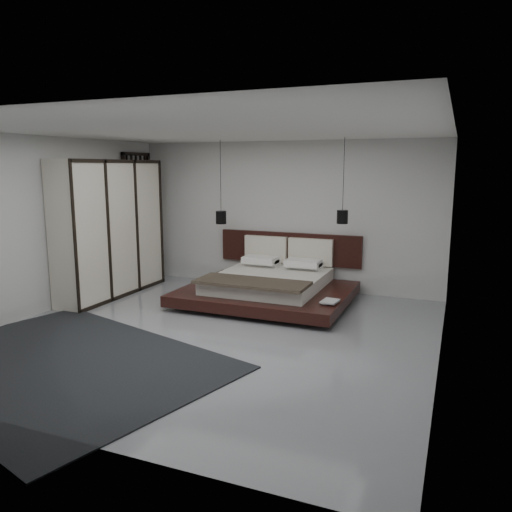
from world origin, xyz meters
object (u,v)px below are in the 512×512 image
at_px(bed, 270,285).
at_px(lattice_screen, 138,217).
at_px(pendant_right, 342,217).
at_px(pendant_left, 221,217).
at_px(wardrobe, 110,229).
at_px(rug, 60,363).

bearing_deg(bed, lattice_screen, 169.98).
distance_m(lattice_screen, pendant_right, 4.23).
height_order(bed, pendant_left, pendant_left).
relative_size(bed, pendant_right, 1.95).
xyz_separation_m(pendant_left, wardrobe, (-1.68, -1.12, -0.17)).
bearing_deg(wardrobe, pendant_left, 33.68).
bearing_deg(pendant_left, lattice_screen, 177.00).
xyz_separation_m(lattice_screen, wardrobe, (0.25, -1.22, -0.08)).
relative_size(bed, pendant_left, 1.82).
relative_size(pendant_right, wardrobe, 0.58).
distance_m(lattice_screen, rug, 4.69).
bearing_deg(rug, lattice_screen, 112.86).
distance_m(pendant_left, rug, 4.28).
xyz_separation_m(wardrobe, rug, (1.50, -2.93, -1.21)).
distance_m(lattice_screen, bed, 3.28).
bearing_deg(rug, pendant_left, 87.49).
relative_size(wardrobe, rug, 0.63).
bearing_deg(wardrobe, pendant_right, 15.71).
relative_size(lattice_screen, pendant_left, 1.69).
height_order(bed, pendant_right, pendant_right).
height_order(lattice_screen, pendant_right, pendant_right).
relative_size(bed, wardrobe, 1.12).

